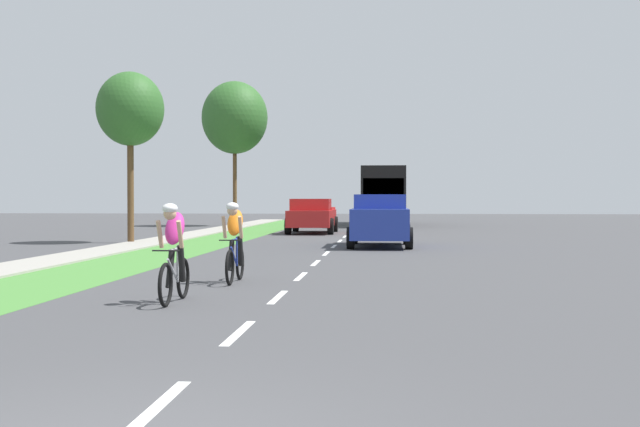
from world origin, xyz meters
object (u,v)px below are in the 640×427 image
(pickup_red, at_px, (312,216))
(cyclist_lead, at_px, (174,252))
(street_tree_far, at_px, (235,118))
(street_tree_near, at_px, (130,110))
(cyclist_trailing, at_px, (235,241))
(suv_blue, at_px, (380,219))
(bus_black, at_px, (384,193))

(pickup_red, bearing_deg, cyclist_lead, -89.57)
(cyclist_lead, xyz_separation_m, street_tree_far, (-5.73, 34.37, 5.67))
(cyclist_lead, distance_m, street_tree_near, 17.93)
(cyclist_trailing, relative_size, suv_blue, 0.37)
(street_tree_near, bearing_deg, pickup_red, 55.80)
(suv_blue, height_order, street_tree_far, street_tree_far)
(cyclist_lead, relative_size, street_tree_far, 0.20)
(suv_blue, distance_m, street_tree_far, 22.02)
(cyclist_lead, bearing_deg, bus_black, 85.10)
(bus_black, bearing_deg, street_tree_far, -163.67)
(cyclist_lead, xyz_separation_m, pickup_red, (-0.19, 25.09, 0.02))
(street_tree_near, height_order, street_tree_far, street_tree_far)
(street_tree_near, bearing_deg, cyclist_lead, -69.41)
(street_tree_near, bearing_deg, cyclist_trailing, -63.89)
(bus_black, distance_m, street_tree_near, 22.84)
(street_tree_near, bearing_deg, bus_black, 65.73)
(cyclist_lead, relative_size, cyclist_trailing, 1.00)
(bus_black, relative_size, street_tree_near, 1.83)
(cyclist_trailing, height_order, street_tree_far, street_tree_far)
(suv_blue, relative_size, street_tree_near, 0.74)
(pickup_red, xyz_separation_m, street_tree_far, (-5.54, 9.28, 5.65))
(cyclist_lead, bearing_deg, suv_blue, 78.21)
(pickup_red, bearing_deg, cyclist_trailing, -88.53)
(cyclist_trailing, xyz_separation_m, pickup_red, (-0.57, 22.06, 0.02))
(street_tree_far, bearing_deg, cyclist_lead, -80.54)
(suv_blue, bearing_deg, bus_black, 89.89)
(suv_blue, xyz_separation_m, street_tree_far, (-8.86, 19.38, 5.54))
(cyclist_trailing, bearing_deg, pickup_red, 91.47)
(suv_blue, relative_size, street_tree_far, 0.54)
(pickup_red, distance_m, bus_black, 12.41)
(cyclist_trailing, distance_m, street_tree_far, 32.43)
(cyclist_lead, distance_m, pickup_red, 25.09)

